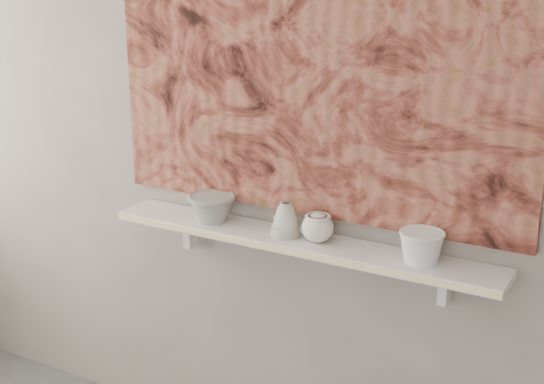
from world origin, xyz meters
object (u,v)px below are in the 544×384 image
Objects in this scene: cup_cream at (318,228)px; bell_vessel at (285,219)px; bowl_white at (421,247)px; painting at (312,52)px; shelf at (298,242)px; bowl_grey at (212,208)px.

bell_vessel is at bearing 180.00° from cup_cream.
bowl_white is at bearing 0.00° from cup_cream.
bell_vessel is at bearing -121.80° from painting.
bowl_white is at bearing -10.71° from painting.
painting reaches higher than bowl_white.
shelf is 0.09m from cup_cream.
cup_cream is 0.35m from bowl_white.
painting is at bearing 169.29° from bowl_white.
bell_vessel is (-0.05, -0.08, -0.55)m from painting.
cup_cream is at bearing 0.00° from shelf.
bell_vessel is at bearing 180.00° from bowl_white.
cup_cream is at bearing 180.00° from bowl_white.
painting reaches higher than bell_vessel.
bowl_grey is at bearing 180.00° from shelf.
painting is at bearing 13.04° from bowl_grey.
bell_vessel is (0.30, 0.00, 0.01)m from bowl_grey.
painting is 10.65× the size of bowl_white.
bowl_white reaches higher than shelf.
bowl_white is at bearing 0.00° from bowl_grey.
bell_vessel reaches higher than shelf.
painting is (0.00, 0.08, 0.62)m from shelf.
bell_vessel is at bearing 0.00° from bowl_grey.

